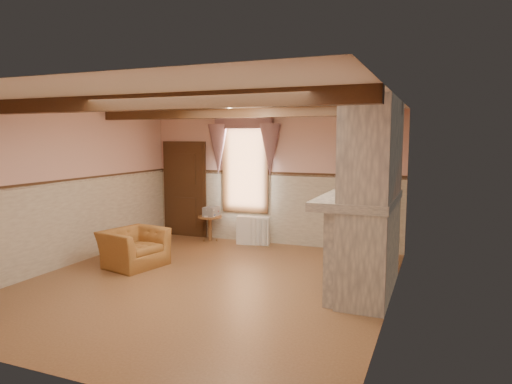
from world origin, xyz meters
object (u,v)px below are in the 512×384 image
at_px(oil_lamp, 366,182).
at_px(side_table, 210,228).
at_px(radiator, 253,231).
at_px(armchair, 134,248).
at_px(bowl, 362,191).
at_px(mantel_clock, 368,183).

bearing_deg(oil_lamp, side_table, 157.18).
relative_size(side_table, oil_lamp, 1.96).
bearing_deg(oil_lamp, radiator, 149.44).
bearing_deg(armchair, oil_lamp, -65.61).
bearing_deg(radiator, bowl, -45.56).
bearing_deg(side_table, mantel_clock, -19.89).
distance_m(armchair, bowl, 4.06).
xyz_separation_m(side_table, oil_lamp, (3.58, -1.51, 1.29)).
distance_m(armchair, side_table, 2.33).
height_order(radiator, oil_lamp, oil_lamp).
height_order(bowl, mantel_clock, mantel_clock).
height_order(side_table, mantel_clock, mantel_clock).
xyz_separation_m(armchair, side_table, (0.29, 2.31, -0.05)).
height_order(radiator, bowl, bowl).
bearing_deg(mantel_clock, oil_lamp, -90.00).
height_order(bowl, oil_lamp, oil_lamp).
xyz_separation_m(side_table, mantel_clock, (3.58, -1.30, 1.25)).
distance_m(bowl, oil_lamp, 0.42).
distance_m(side_table, radiator, 1.03).
xyz_separation_m(armchair, oil_lamp, (3.87, 0.80, 1.23)).
bearing_deg(side_table, armchair, -97.28).
relative_size(radiator, mantel_clock, 2.92).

